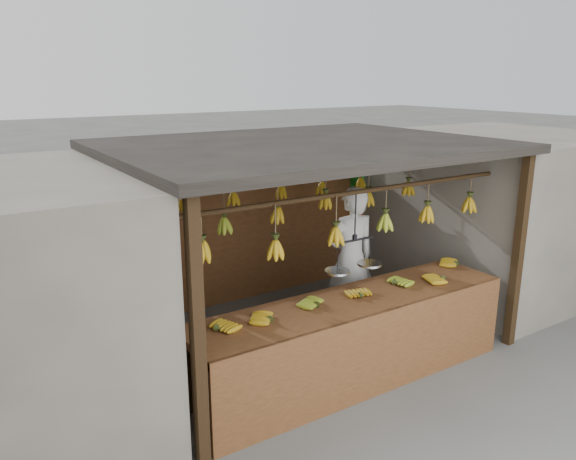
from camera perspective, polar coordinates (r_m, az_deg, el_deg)
ground at (r=7.07m, az=1.34°, el=-10.77°), size 80.00×80.00×0.00m
stall at (r=6.71m, az=-0.13°, el=5.59°), size 4.30×3.30×2.40m
neighbor_right at (r=9.09m, az=20.53°, el=1.95°), size 3.00×3.00×2.30m
counter at (r=5.82m, az=7.40°, el=-9.17°), size 3.67×0.82×0.96m
hanging_bananas at (r=6.51m, az=1.46°, el=2.13°), size 3.59×2.25×0.39m
balance_scale at (r=5.83m, az=6.71°, el=-3.38°), size 0.68×0.25×0.81m
vendor at (r=7.06m, az=6.40°, el=-2.88°), size 0.71×0.51×1.82m
bag_bundles at (r=8.84m, az=6.90°, el=1.60°), size 0.08×0.26×1.24m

